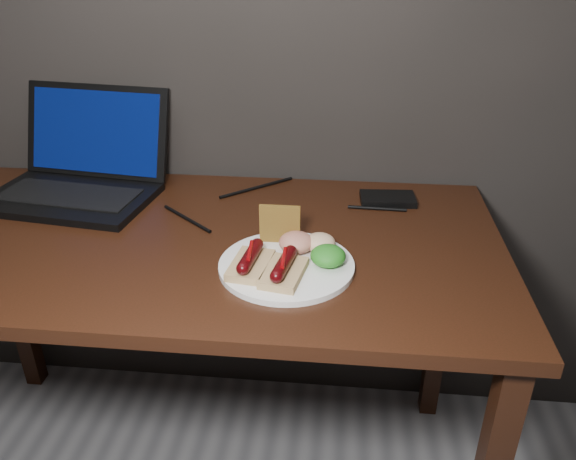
{
  "coord_description": "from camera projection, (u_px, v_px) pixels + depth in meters",
  "views": [
    {
      "loc": [
        0.34,
        0.32,
        1.33
      ],
      "look_at": [
        0.24,
        1.3,
        0.82
      ],
      "focal_mm": 35.0,
      "sensor_mm": 36.0,
      "label": 1
    }
  ],
  "objects": [
    {
      "name": "crispbread",
      "position": [
        280.0,
        224.0,
        1.16
      ],
      "size": [
        0.09,
        0.01,
        0.08
      ],
      "primitive_type": "cube",
      "color": "olive",
      "rests_on": "plate"
    },
    {
      "name": "desk_cables",
      "position": [
        192.0,
        203.0,
        1.37
      ],
      "size": [
        1.02,
        0.35,
        0.01
      ],
      "color": "black",
      "rests_on": "desk"
    },
    {
      "name": "bread_sausage_left",
      "position": [
        250.0,
        261.0,
        1.08
      ],
      "size": [
        0.09,
        0.12,
        0.04
      ],
      "color": "tan",
      "rests_on": "plate"
    },
    {
      "name": "salad_greens",
      "position": [
        328.0,
        256.0,
        1.09
      ],
      "size": [
        0.07,
        0.07,
        0.04
      ],
      "primitive_type": "ellipsoid",
      "color": "#165511",
      "rests_on": "plate"
    },
    {
      "name": "desk",
      "position": [
        185.0,
        270.0,
        1.28
      ],
      "size": [
        1.4,
        0.7,
        0.75
      ],
      "color": "black",
      "rests_on": "ground"
    },
    {
      "name": "coleslaw_mound",
      "position": [
        320.0,
        243.0,
        1.14
      ],
      "size": [
        0.06,
        0.06,
        0.04
      ],
      "primitive_type": "ellipsoid",
      "color": "beige",
      "rests_on": "plate"
    },
    {
      "name": "laptop",
      "position": [
        79.0,
        172.0,
        1.42
      ],
      "size": [
        0.44,
        0.38,
        0.25
      ],
      "color": "black",
      "rests_on": "desk"
    },
    {
      "name": "hard_drive",
      "position": [
        388.0,
        199.0,
        1.39
      ],
      "size": [
        0.14,
        0.09,
        0.02
      ],
      "primitive_type": "cube",
      "rotation": [
        0.0,
        0.0,
        0.06
      ],
      "color": "black",
      "rests_on": "desk"
    },
    {
      "name": "plate",
      "position": [
        286.0,
        266.0,
        1.11
      ],
      "size": [
        0.33,
        0.33,
        0.01
      ],
      "primitive_type": "cylinder",
      "rotation": [
        0.0,
        0.0,
        -0.28
      ],
      "color": "white",
      "rests_on": "desk"
    },
    {
      "name": "bread_sausage_center",
      "position": [
        284.0,
        269.0,
        1.06
      ],
      "size": [
        0.09,
        0.13,
        0.04
      ],
      "color": "tan",
      "rests_on": "plate"
    },
    {
      "name": "salsa_mound",
      "position": [
        296.0,
        242.0,
        1.14
      ],
      "size": [
        0.07,
        0.07,
        0.04
      ],
      "primitive_type": "ellipsoid",
      "color": "#A4101A",
      "rests_on": "plate"
    }
  ]
}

